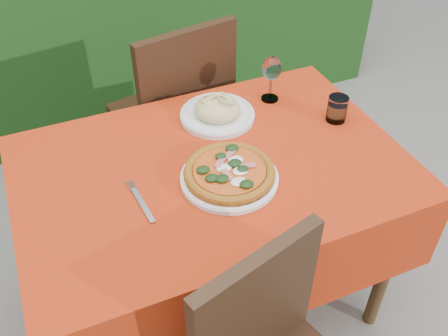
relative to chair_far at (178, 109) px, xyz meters
name	(u,v)px	position (x,y,z in m)	size (l,w,h in m)	color
ground	(215,298)	(-0.08, -0.62, -0.56)	(60.00, 60.00, 0.00)	slate
dining_table	(213,198)	(-0.08, -0.62, 0.04)	(1.26, 0.86, 0.75)	#432E15
chair_far	(178,109)	(0.00, 0.00, 0.00)	(0.51, 0.51, 0.97)	black
pizza_plate	(229,174)	(-0.06, -0.70, 0.22)	(0.36, 0.36, 0.06)	white
pasta_plate	(217,111)	(0.03, -0.38, 0.22)	(0.27, 0.27, 0.08)	silver
water_glass	(337,110)	(0.42, -0.56, 0.23)	(0.07, 0.07, 0.09)	silver
wine_glass	(272,70)	(0.27, -0.34, 0.32)	(0.07, 0.07, 0.18)	silver
fork	(143,205)	(-0.34, -0.71, 0.19)	(0.03, 0.22, 0.01)	#B1B1B8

